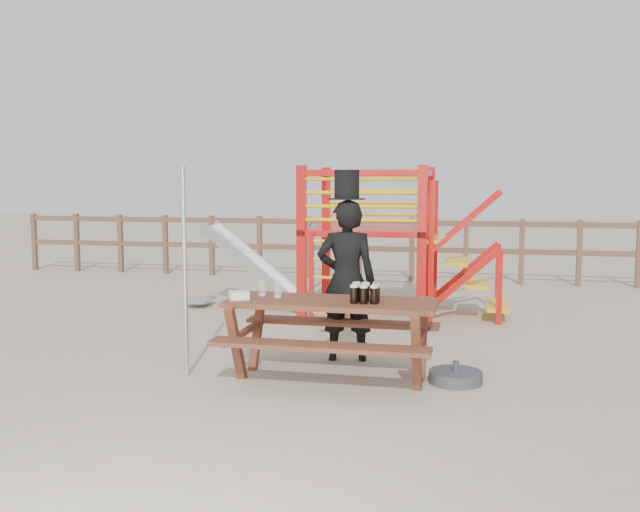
# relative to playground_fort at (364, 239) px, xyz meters

# --- Properties ---
(ground) EXTENTS (60.00, 60.00, 0.00)m
(ground) POSITION_rel_playground_fort_xyz_m (-0.12, -3.58, -1.07)
(ground) COLOR #B3A48B
(ground) RESTS_ON ground
(back_fence) EXTENTS (15.09, 0.09, 1.20)m
(back_fence) POSITION_rel_playground_fort_xyz_m (-0.12, 3.42, -0.34)
(back_fence) COLOR brown
(back_fence) RESTS_ON ground
(playground_fort) EXTENTS (4.71, 1.84, 2.10)m
(playground_fort) POSITION_rel_playground_fort_xyz_m (0.00, 0.00, 0.00)
(playground_fort) COLOR red
(playground_fort) RESTS_ON ground
(picnic_table) EXTENTS (2.00, 1.39, 0.77)m
(picnic_table) POSITION_rel_playground_fort_xyz_m (0.23, -3.46, -0.59)
(picnic_table) COLOR brown
(picnic_table) RESTS_ON ground
(man_with_hat) EXTENTS (0.68, 0.51, 2.01)m
(man_with_hat) POSITION_rel_playground_fort_xyz_m (0.23, -2.69, -0.17)
(man_with_hat) COLOR black
(man_with_hat) RESTS_ON ground
(metal_pole) EXTENTS (0.04, 0.04, 2.04)m
(metal_pole) POSITION_rel_playground_fort_xyz_m (-1.17, -3.66, -0.05)
(metal_pole) COLOR #B2B2B7
(metal_pole) RESTS_ON ground
(parasol_base) EXTENTS (0.50, 0.50, 0.21)m
(parasol_base) POSITION_rel_playground_fort_xyz_m (1.40, -3.34, -1.01)
(parasol_base) COLOR #3B3B40
(parasol_base) RESTS_ON ground
(paper_bag) EXTENTS (0.23, 0.21, 0.08)m
(paper_bag) POSITION_rel_playground_fort_xyz_m (-0.64, -3.61, -0.26)
(paper_bag) COLOR white
(paper_bag) RESTS_ON picnic_table
(stout_pints) EXTENTS (0.27, 0.27, 0.17)m
(stout_pints) POSITION_rel_playground_fort_xyz_m (0.55, -3.50, -0.22)
(stout_pints) COLOR black
(stout_pints) RESTS_ON picnic_table
(empty_glasses) EXTENTS (0.26, 0.15, 0.15)m
(empty_glasses) POSITION_rel_playground_fort_xyz_m (-0.40, -3.38, -0.23)
(empty_glasses) COLOR silver
(empty_glasses) RESTS_ON picnic_table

